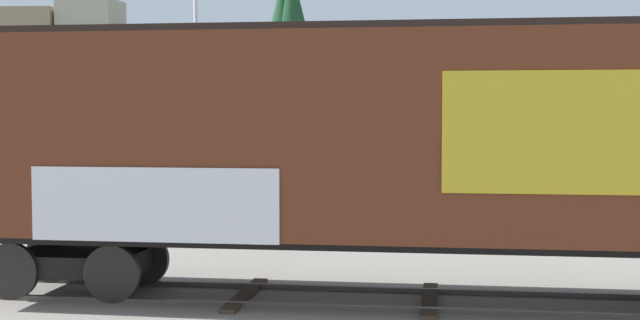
% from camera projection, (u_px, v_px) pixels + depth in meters
% --- Properties ---
extents(ground_plane, '(260.00, 260.00, 0.00)m').
position_uv_depth(ground_plane, '(430.00, 303.00, 13.74)').
color(ground_plane, gray).
extents(track, '(60.02, 2.78, 0.08)m').
position_uv_depth(track, '(371.00, 298.00, 13.88)').
color(track, '#4C4742').
rests_on(track, ground_plane).
extents(freight_car, '(15.07, 3.24, 4.44)m').
position_uv_depth(freight_car, '(400.00, 140.00, 13.68)').
color(freight_car, '#5B2B19').
rests_on(freight_car, ground_plane).
extents(flagpole, '(0.44, 1.25, 8.79)m').
position_uv_depth(flagpole, '(199.00, 32.00, 25.43)').
color(flagpole, silver).
rests_on(flagpole, ground_plane).
extents(hillside, '(137.56, 36.24, 13.45)m').
position_uv_depth(hillside, '(450.00, 98.00, 73.33)').
color(hillside, slate).
rests_on(hillside, ground_plane).
extents(parked_car_red, '(4.59, 2.46, 1.72)m').
position_uv_depth(parked_car_red, '(262.00, 201.00, 21.11)').
color(parked_car_red, '#B21E1E').
rests_on(parked_car_red, ground_plane).
extents(parked_car_white, '(4.62, 2.30, 1.52)m').
position_uv_depth(parked_car_white, '(532.00, 210.00, 19.84)').
color(parked_car_white, silver).
rests_on(parked_car_white, ground_plane).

